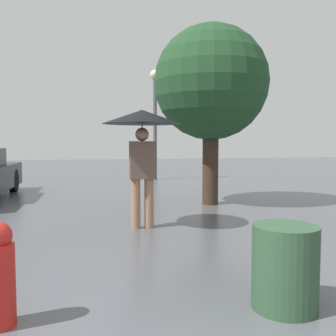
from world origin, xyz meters
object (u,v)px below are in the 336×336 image
pedestrian (142,129)px  trash_bin (285,267)px  street_lamp (155,108)px  tree (211,84)px

pedestrian → trash_bin: pedestrian is taller
street_lamp → trash_bin: 11.33m
street_lamp → trash_bin: size_ratio=5.74×
pedestrian → street_lamp: street_lamp is taller
tree → trash_bin: size_ratio=5.62×
tree → street_lamp: (-0.33, 5.81, -0.03)m
tree → street_lamp: street_lamp is taller
pedestrian → trash_bin: bearing=-75.9°
street_lamp → trash_bin: street_lamp is taller
pedestrian → tree: bearing=48.6°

